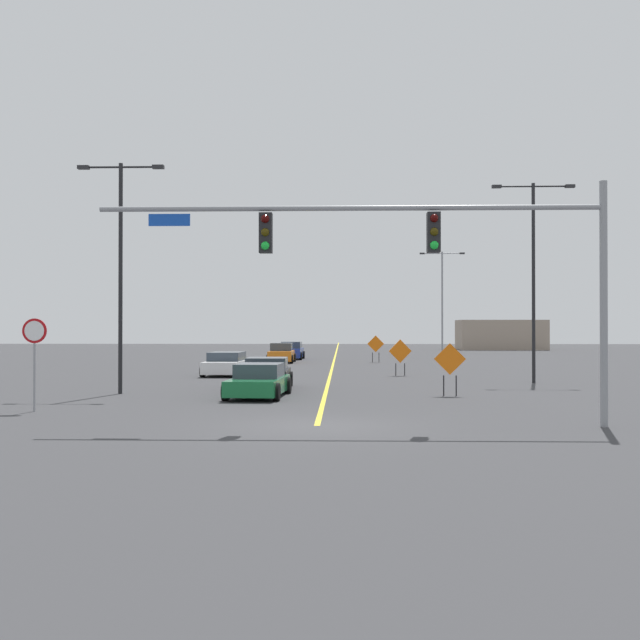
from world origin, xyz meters
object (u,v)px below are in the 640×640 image
at_px(construction_sign_left_shoulder, 400,353).
at_px(car_blue_near, 292,351).
at_px(stop_sign, 34,346).
at_px(street_lamp_mid_left, 533,266).
at_px(construction_sign_right_lane, 376,345).
at_px(car_green_far, 259,381).
at_px(traffic_signal_assembly, 426,247).
at_px(construction_sign_left_lane, 450,362).
at_px(street_lamp_near_left, 121,259).
at_px(car_white_distant, 226,364).
at_px(car_orange_passing, 282,353).
at_px(car_black_approaching, 267,374).
at_px(street_lamp_near_right, 442,295).

height_order(construction_sign_left_shoulder, car_blue_near, construction_sign_left_shoulder).
xyz_separation_m(stop_sign, street_lamp_mid_left, (18.40, 13.10, 3.48)).
bearing_deg(construction_sign_right_lane, street_lamp_mid_left, -73.13).
bearing_deg(car_green_far, car_blue_near, 91.76).
height_order(traffic_signal_assembly, construction_sign_left_lane, traffic_signal_assembly).
bearing_deg(stop_sign, construction_sign_left_shoulder, 55.55).
height_order(street_lamp_near_left, construction_sign_right_lane, street_lamp_near_left).
xyz_separation_m(traffic_signal_assembly, construction_sign_left_lane, (1.87, 9.08, -3.41)).
relative_size(traffic_signal_assembly, car_white_distant, 2.94).
distance_m(construction_sign_left_shoulder, construction_sign_right_lane, 16.18).
relative_size(stop_sign, car_orange_passing, 0.64).
distance_m(construction_sign_left_lane, construction_sign_right_lane, 28.62).
relative_size(stop_sign, construction_sign_left_shoulder, 1.46).
distance_m(construction_sign_right_lane, car_green_far, 29.75).
height_order(street_lamp_near_left, car_black_approaching, street_lamp_near_left).
distance_m(traffic_signal_assembly, car_orange_passing, 37.92).
bearing_deg(car_blue_near, traffic_signal_assembly, -81.63).
relative_size(car_black_approaching, car_white_distant, 0.89).
relative_size(stop_sign, construction_sign_right_lane, 1.42).
distance_m(street_lamp_near_right, construction_sign_left_shoulder, 28.19).
bearing_deg(car_blue_near, street_lamp_mid_left, -63.98).
distance_m(street_lamp_mid_left, car_white_distant, 16.81).
distance_m(street_lamp_near_right, car_blue_near, 14.96).
bearing_deg(stop_sign, construction_sign_left_lane, 23.56).
bearing_deg(construction_sign_right_lane, car_black_approaching, -102.80).
bearing_deg(street_lamp_mid_left, construction_sign_left_lane, -124.22).
distance_m(car_green_far, car_orange_passing, 28.70).
height_order(construction_sign_right_lane, car_orange_passing, construction_sign_right_lane).
bearing_deg(construction_sign_left_lane, street_lamp_near_right, 83.09).
height_order(stop_sign, street_lamp_near_left, street_lamp_near_left).
relative_size(construction_sign_left_lane, car_white_distant, 0.44).
xyz_separation_m(car_green_far, car_black_approaching, (-0.11, 4.12, 0.04)).
relative_size(street_lamp_near_left, car_green_far, 1.94).
distance_m(street_lamp_mid_left, street_lamp_near_left, 18.82).
relative_size(stop_sign, car_black_approaching, 0.71).
xyz_separation_m(street_lamp_near_right, car_green_far, (-11.98, -40.31, -4.91)).
distance_m(street_lamp_mid_left, construction_sign_right_lane, 22.71).
distance_m(traffic_signal_assembly, car_white_distant, 23.41).
height_order(construction_sign_left_lane, car_white_distant, construction_sign_left_lane).
height_order(street_lamp_mid_left, construction_sign_left_lane, street_lamp_mid_left).
bearing_deg(street_lamp_mid_left, car_green_far, -146.95).
height_order(construction_sign_left_shoulder, car_white_distant, construction_sign_left_shoulder).
bearing_deg(car_black_approaching, street_lamp_mid_left, 17.05).
bearing_deg(street_lamp_near_right, car_white_distant, -119.01).
bearing_deg(street_lamp_mid_left, construction_sign_left_shoulder, 138.46).
bearing_deg(car_white_distant, car_black_approaching, -70.98).
bearing_deg(street_lamp_near_right, stop_sign, -111.89).
xyz_separation_m(traffic_signal_assembly, construction_sign_left_shoulder, (0.93, 21.49, -3.45)).
distance_m(stop_sign, car_green_far, 8.34).
distance_m(street_lamp_near_right, street_lamp_near_left, 42.84).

